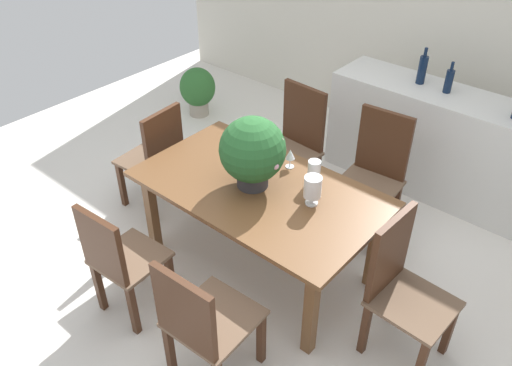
{
  "coord_description": "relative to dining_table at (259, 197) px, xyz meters",
  "views": [
    {
      "loc": [
        1.85,
        -2.14,
        2.81
      ],
      "look_at": [
        -0.09,
        0.11,
        0.68
      ],
      "focal_mm": 36.38,
      "sensor_mm": 36.0,
      "label": 1
    }
  ],
  "objects": [
    {
      "name": "dining_table",
      "position": [
        0.0,
        0.0,
        0.0
      ],
      "size": [
        1.7,
        0.98,
        0.73
      ],
      "color": "brown",
      "rests_on": "ground"
    },
    {
      "name": "wine_bottle_dark",
      "position": [
        0.5,
        1.81,
        0.39
      ],
      "size": [
        0.07,
        0.07,
        0.26
      ],
      "color": "#0F1E38",
      "rests_on": "kitchen_counter"
    },
    {
      "name": "ground_plane",
      "position": [
        0.0,
        -0.04,
        -0.64
      ],
      "size": [
        7.04,
        7.04,
        0.0
      ],
      "primitive_type": "plane",
      "color": "silver"
    },
    {
      "name": "chair_far_right",
      "position": [
        0.37,
        0.96,
        -0.09
      ],
      "size": [
        0.49,
        0.51,
        1.0
      ],
      "rotation": [
        0.0,
        0.0,
        0.08
      ],
      "color": "#422616",
      "rests_on": "ground"
    },
    {
      "name": "kitchen_counter",
      "position": [
        0.52,
        1.79,
        -0.18
      ],
      "size": [
        1.92,
        0.53,
        0.93
      ],
      "primitive_type": "cube",
      "color": "silver",
      "rests_on": "ground"
    },
    {
      "name": "chair_far_left",
      "position": [
        -0.38,
        0.94,
        -0.09
      ],
      "size": [
        0.49,
        0.43,
        1.0
      ],
      "rotation": [
        0.0,
        0.0,
        -0.07
      ],
      "color": "#422616",
      "rests_on": "ground"
    },
    {
      "name": "wine_bottle_tall",
      "position": [
        0.25,
        1.83,
        0.42
      ],
      "size": [
        0.07,
        0.07,
        0.31
      ],
      "color": "#0F1E38",
      "rests_on": "kitchen_counter"
    },
    {
      "name": "flower_centerpiece",
      "position": [
        -0.05,
        -0.01,
        0.36
      ],
      "size": [
        0.45,
        0.45,
        0.51
      ],
      "color": "#333338",
      "rests_on": "dining_table"
    },
    {
      "name": "potted_plant_floor",
      "position": [
        -2.08,
        1.4,
        -0.33
      ],
      "size": [
        0.39,
        0.39,
        0.55
      ],
      "color": "#9E9384",
      "rests_on": "ground"
    },
    {
      "name": "chair_foot_end",
      "position": [
        1.1,
        0.01,
        -0.1
      ],
      "size": [
        0.48,
        0.45,
        0.99
      ],
      "rotation": [
        0.0,
        0.0,
        1.52
      ],
      "color": "#422616",
      "rests_on": "ground"
    },
    {
      "name": "chair_near_left",
      "position": [
        -0.38,
        -0.93,
        -0.14
      ],
      "size": [
        0.44,
        0.44,
        0.91
      ],
      "rotation": [
        0.0,
        0.0,
        3.2
      ],
      "color": "#422616",
      "rests_on": "ground"
    },
    {
      "name": "crystal_vase_left",
      "position": [
        0.26,
        0.27,
        0.2
      ],
      "size": [
        0.09,
        0.09,
        0.19
      ],
      "color": "silver",
      "rests_on": "dining_table"
    },
    {
      "name": "back_wall",
      "position": [
        0.0,
        2.56,
        0.66
      ],
      "size": [
        6.4,
        0.1,
        2.6
      ],
      "primitive_type": "cube",
      "color": "beige",
      "rests_on": "ground"
    },
    {
      "name": "chair_near_right",
      "position": [
        0.39,
        -0.95,
        -0.12
      ],
      "size": [
        0.48,
        0.49,
        0.93
      ],
      "rotation": [
        0.0,
        0.0,
        3.19
      ],
      "color": "#422616",
      "rests_on": "ground"
    },
    {
      "name": "chair_head_end",
      "position": [
        -1.11,
        0.01,
        -0.12
      ],
      "size": [
        0.48,
        0.47,
        0.95
      ],
      "rotation": [
        0.0,
        0.0,
        -1.48
      ],
      "color": "#422616",
      "rests_on": "ground"
    },
    {
      "name": "wine_glass",
      "position": [
        0.01,
        0.33,
        0.19
      ],
      "size": [
        0.07,
        0.07,
        0.14
      ],
      "color": "silver",
      "rests_on": "dining_table"
    },
    {
      "name": "crystal_vase_center_near",
      "position": [
        0.38,
        0.08,
        0.22
      ],
      "size": [
        0.12,
        0.12,
        0.21
      ],
      "color": "silver",
      "rests_on": "dining_table"
    }
  ]
}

